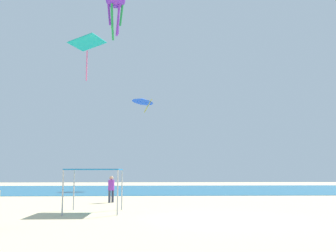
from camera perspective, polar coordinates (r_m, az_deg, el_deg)
name	(u,v)px	position (r m, az deg, el deg)	size (l,w,h in m)	color
ground	(219,220)	(17.38, 7.80, -14.00)	(110.00, 110.00, 0.10)	beige
ocean_strip	(178,189)	(44.32, 1.52, -9.58)	(110.00, 22.85, 0.03)	#1E6B93
canopy_tent	(95,171)	(20.18, -11.03, -6.77)	(2.72, 2.68, 2.24)	#B2B2B7
person_leftmost	(111,187)	(26.34, -8.60, -9.11)	(0.43, 0.43, 1.80)	#33384C
kite_octopus_purple	(116,3)	(44.50, -7.96, 18.01)	(2.34, 2.34, 5.15)	purple
kite_diamond_teal	(87,45)	(28.36, -12.13, 11.98)	(2.68, 2.70, 3.08)	teal
kite_delta_blue	(143,100)	(45.60, -3.84, 3.91)	(3.61, 3.60, 2.13)	blue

